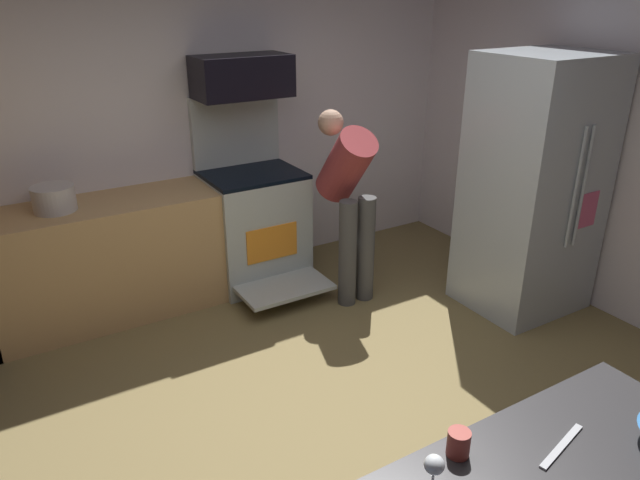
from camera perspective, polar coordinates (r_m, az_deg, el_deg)
The scene contains 11 objects.
ground_plane at distance 3.57m, azimuth 1.87°, elevation -17.70°, with size 5.20×4.80×0.02m, color olive.
wall_back at distance 4.93m, azimuth -13.03°, elevation 10.67°, with size 5.20×0.12×2.60m, color silver.
lower_cabinet_run at distance 4.67m, azimuth -21.11°, elevation -2.13°, with size 2.40×0.60×0.90m, color tan.
oven_range at distance 4.96m, azimuth -6.38°, elevation 1.65°, with size 0.76×1.05×1.53m.
microwave at distance 4.75m, azimuth -7.53°, elevation 15.39°, with size 0.74×0.38×0.32m, color black.
refrigerator at distance 4.68m, azimuth 19.88°, elevation 4.87°, with size 0.84×0.76×1.92m.
person_cook at distance 4.55m, azimuth 2.78°, elevation 4.52°, with size 0.31×0.62×1.46m.
wine_glass_far at distance 1.94m, azimuth 10.95°, elevation -20.72°, with size 0.06×0.06×0.14m.
mug_tea at distance 2.11m, azimuth 13.23°, elevation -18.55°, with size 0.08×0.08×0.09m, color #97372E.
knife_paring at distance 2.26m, azimuth 22.30°, elevation -17.93°, with size 0.28×0.02×0.01m, color #B7BABF.
stock_pot at distance 4.46m, azimuth -24.30°, elevation 3.67°, with size 0.29×0.29×0.18m, color beige.
Camera 1 is at (-1.48, -2.25, 2.33)m, focal length 33.15 mm.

